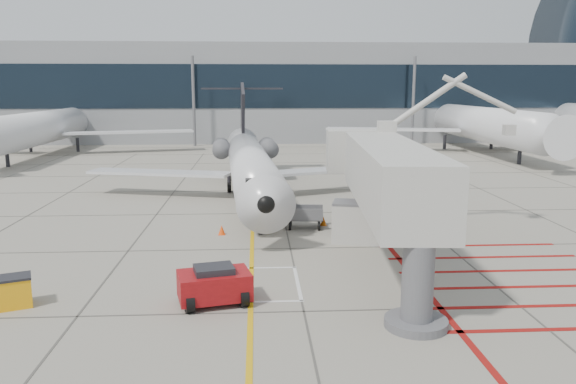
{
  "coord_description": "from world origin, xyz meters",
  "views": [
    {
      "loc": [
        -1.64,
        -22.95,
        7.95
      ],
      "look_at": [
        0.0,
        6.0,
        2.5
      ],
      "focal_mm": 35.0,
      "sensor_mm": 36.0,
      "label": 1
    }
  ],
  "objects": [
    {
      "name": "bg_aircraft_b",
      "position": [
        -26.66,
        46.0,
        5.72
      ],
      "size": [
        34.33,
        38.14,
        11.44
      ],
      "primitive_type": null,
      "color": "silver",
      "rests_on": "ground_plane"
    },
    {
      "name": "spill_bin",
      "position": [
        -10.64,
        -2.96,
        0.59
      ],
      "size": [
        1.59,
        1.34,
        1.17
      ],
      "primitive_type": null,
      "rotation": [
        0.0,
        0.0,
        0.38
      ],
      "color": "#FEAA0E",
      "rests_on": "ground_plane"
    },
    {
      "name": "ground_power_unit",
      "position": [
        3.63,
        5.04,
        1.06
      ],
      "size": [
        2.98,
        2.17,
        2.12
      ],
      "primitive_type": null,
      "rotation": [
        0.0,
        0.0,
        -0.25
      ],
      "color": "beige",
      "rests_on": "ground_plane"
    },
    {
      "name": "terminal_glass_band",
      "position": [
        10.0,
        55.95,
        8.0
      ],
      "size": [
        180.0,
        0.1,
        6.0
      ],
      "primitive_type": "cube",
      "color": "black",
      "rests_on": "ground_plane"
    },
    {
      "name": "cone_nose",
      "position": [
        -3.58,
        6.89,
        0.26
      ],
      "size": [
        0.38,
        0.38,
        0.53
      ],
      "primitive_type": "cone",
      "color": "#FB470D",
      "rests_on": "ground_plane"
    },
    {
      "name": "ground_plane",
      "position": [
        0.0,
        0.0,
        0.0
      ],
      "size": [
        260.0,
        260.0,
        0.0
      ],
      "primitive_type": "plane",
      "color": "gray",
      "rests_on": "ground"
    },
    {
      "name": "baggage_cart",
      "position": [
        1.07,
        8.07,
        0.65
      ],
      "size": [
        2.19,
        1.51,
        1.31
      ],
      "primitive_type": null,
      "rotation": [
        0.0,
        0.0,
        -0.1
      ],
      "color": "#5B5B60",
      "rests_on": "ground_plane"
    },
    {
      "name": "bg_aircraft_c",
      "position": [
        25.74,
        46.0,
        6.17
      ],
      "size": [
        37.03,
        41.14,
        12.34
      ],
      "primitive_type": null,
      "color": "silver",
      "rests_on": "ground_plane"
    },
    {
      "name": "cone_side",
      "position": [
        2.22,
        8.65,
        0.27
      ],
      "size": [
        0.38,
        0.38,
        0.53
      ],
      "primitive_type": "cone",
      "color": "#DC5F0B",
      "rests_on": "ground_plane"
    },
    {
      "name": "regional_jet",
      "position": [
        -1.91,
        14.14,
        4.05
      ],
      "size": [
        26.43,
        32.41,
        8.1
      ],
      "primitive_type": null,
      "rotation": [
        0.0,
        0.0,
        0.06
      ],
      "color": "silver",
      "rests_on": "ground_plane"
    },
    {
      "name": "jet_bridge",
      "position": [
        4.11,
        0.75,
        3.67
      ],
      "size": [
        10.0,
        18.93,
        7.34
      ],
      "primitive_type": null,
      "rotation": [
        0.0,
        0.0,
        -0.07
      ],
      "color": "beige",
      "rests_on": "ground_plane"
    },
    {
      "name": "pushback_tug",
      "position": [
        -3.25,
        -3.03,
        0.76
      ],
      "size": [
        2.92,
        2.19,
        1.53
      ],
      "primitive_type": null,
      "rotation": [
        0.0,
        0.0,
        0.23
      ],
      "color": "maroon",
      "rests_on": "ground_plane"
    },
    {
      "name": "terminal_building",
      "position": [
        10.0,
        70.0,
        7.0
      ],
      "size": [
        180.0,
        28.0,
        14.0
      ],
      "primitive_type": "cube",
      "color": "gray",
      "rests_on": "ground_plane"
    }
  ]
}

